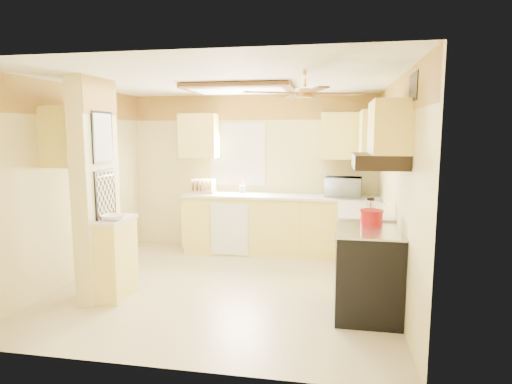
% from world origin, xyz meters
% --- Properties ---
extents(floor, '(4.00, 4.00, 0.00)m').
position_xyz_m(floor, '(0.00, 0.00, 0.00)').
color(floor, '#CFB98F').
rests_on(floor, ground).
extents(ceiling, '(4.00, 4.00, 0.00)m').
position_xyz_m(ceiling, '(0.00, 0.00, 2.50)').
color(ceiling, white).
rests_on(ceiling, wall_back).
extents(wall_back, '(4.00, 0.00, 4.00)m').
position_xyz_m(wall_back, '(0.00, 1.90, 1.25)').
color(wall_back, beige).
rests_on(wall_back, floor).
extents(wall_front, '(4.00, 0.00, 4.00)m').
position_xyz_m(wall_front, '(0.00, -1.90, 1.25)').
color(wall_front, beige).
rests_on(wall_front, floor).
extents(wall_left, '(0.00, 3.80, 3.80)m').
position_xyz_m(wall_left, '(-2.00, 0.00, 1.25)').
color(wall_left, beige).
rests_on(wall_left, floor).
extents(wall_right, '(0.00, 3.80, 3.80)m').
position_xyz_m(wall_right, '(2.00, 0.00, 1.25)').
color(wall_right, beige).
rests_on(wall_right, floor).
extents(wallpaper_border, '(4.00, 0.02, 0.40)m').
position_xyz_m(wallpaper_border, '(0.00, 1.88, 2.30)').
color(wallpaper_border, gold).
rests_on(wallpaper_border, wall_back).
extents(partition_column, '(0.20, 0.70, 2.50)m').
position_xyz_m(partition_column, '(-1.35, -0.55, 1.25)').
color(partition_column, beige).
rests_on(partition_column, floor).
extents(partition_ledge, '(0.25, 0.55, 0.90)m').
position_xyz_m(partition_ledge, '(-1.13, -0.55, 0.45)').
color(partition_ledge, '#EAD867').
rests_on(partition_ledge, floor).
extents(ledge_top, '(0.28, 0.58, 0.04)m').
position_xyz_m(ledge_top, '(-1.13, -0.55, 0.92)').
color(ledge_top, silver).
rests_on(ledge_top, partition_ledge).
extents(lower_cabinets_back, '(3.00, 0.60, 0.90)m').
position_xyz_m(lower_cabinets_back, '(0.50, 1.60, 0.45)').
color(lower_cabinets_back, '#EAD867').
rests_on(lower_cabinets_back, floor).
extents(lower_cabinets_right, '(0.60, 1.40, 0.90)m').
position_xyz_m(lower_cabinets_right, '(1.70, 0.60, 0.45)').
color(lower_cabinets_right, '#EAD867').
rests_on(lower_cabinets_right, floor).
extents(countertop_back, '(3.04, 0.64, 0.04)m').
position_xyz_m(countertop_back, '(0.50, 1.59, 0.92)').
color(countertop_back, silver).
rests_on(countertop_back, lower_cabinets_back).
extents(countertop_right, '(0.64, 1.44, 0.04)m').
position_xyz_m(countertop_right, '(1.69, 0.60, 0.92)').
color(countertop_right, silver).
rests_on(countertop_right, lower_cabinets_right).
extents(dishwasher_panel, '(0.58, 0.02, 0.80)m').
position_xyz_m(dishwasher_panel, '(-0.25, 1.29, 0.43)').
color(dishwasher_panel, white).
rests_on(dishwasher_panel, lower_cabinets_back).
extents(window, '(0.92, 0.02, 1.02)m').
position_xyz_m(window, '(-0.25, 1.89, 1.55)').
color(window, white).
rests_on(window, wall_back).
extents(upper_cab_back_left, '(0.60, 0.35, 0.70)m').
position_xyz_m(upper_cab_back_left, '(-0.85, 1.72, 1.85)').
color(upper_cab_back_left, '#EAD867').
rests_on(upper_cab_back_left, wall_back).
extents(upper_cab_back_right, '(0.90, 0.35, 0.70)m').
position_xyz_m(upper_cab_back_right, '(1.55, 1.72, 1.85)').
color(upper_cab_back_right, '#EAD867').
rests_on(upper_cab_back_right, wall_back).
extents(upper_cab_right, '(0.35, 1.00, 0.70)m').
position_xyz_m(upper_cab_right, '(1.82, 1.25, 1.85)').
color(upper_cab_right, '#EAD867').
rests_on(upper_cab_right, wall_right).
extents(upper_cab_left_wall, '(0.35, 0.75, 0.70)m').
position_xyz_m(upper_cab_left_wall, '(-1.82, -0.25, 1.85)').
color(upper_cab_left_wall, '#EAD867').
rests_on(upper_cab_left_wall, wall_left).
extents(upper_cab_over_stove, '(0.35, 0.76, 0.52)m').
position_xyz_m(upper_cab_over_stove, '(1.82, -0.55, 1.95)').
color(upper_cab_over_stove, '#EAD867').
rests_on(upper_cab_over_stove, wall_right).
extents(stove, '(0.68, 0.77, 0.92)m').
position_xyz_m(stove, '(1.67, -0.55, 0.46)').
color(stove, black).
rests_on(stove, floor).
extents(range_hood, '(0.50, 0.76, 0.14)m').
position_xyz_m(range_hood, '(1.74, -0.55, 1.62)').
color(range_hood, black).
rests_on(range_hood, upper_cab_over_stove).
extents(poster_menu, '(0.02, 0.42, 0.57)m').
position_xyz_m(poster_menu, '(-1.24, -0.55, 1.85)').
color(poster_menu, black).
rests_on(poster_menu, partition_column).
extents(poster_nashville, '(0.02, 0.42, 0.57)m').
position_xyz_m(poster_nashville, '(-1.24, -0.55, 1.20)').
color(poster_nashville, black).
rests_on(poster_nashville, partition_column).
extents(ceiling_light_panel, '(1.35, 0.95, 0.06)m').
position_xyz_m(ceiling_light_panel, '(0.10, 0.50, 2.46)').
color(ceiling_light_panel, brown).
rests_on(ceiling_light_panel, ceiling).
extents(ceiling_fan, '(1.15, 1.15, 0.26)m').
position_xyz_m(ceiling_fan, '(1.00, -0.70, 2.29)').
color(ceiling_fan, gold).
rests_on(ceiling_fan, ceiling).
extents(vent_grate, '(0.02, 0.40, 0.25)m').
position_xyz_m(vent_grate, '(1.98, -0.90, 2.30)').
color(vent_grate, black).
rests_on(vent_grate, wall_right).
extents(microwave, '(0.57, 0.42, 0.30)m').
position_xyz_m(microwave, '(1.46, 1.59, 1.09)').
color(microwave, white).
rests_on(microwave, countertop_back).
extents(bowl, '(0.25, 0.25, 0.06)m').
position_xyz_m(bowl, '(-1.09, -0.66, 0.97)').
color(bowl, white).
rests_on(bowl, ledge_top).
extents(dutch_oven, '(0.25, 0.25, 0.17)m').
position_xyz_m(dutch_oven, '(1.71, -0.32, 1.00)').
color(dutch_oven, '#A71010').
rests_on(dutch_oven, stove).
extents(kettle, '(0.13, 0.13, 0.20)m').
position_xyz_m(kettle, '(1.74, 0.16, 1.03)').
color(kettle, silver).
rests_on(kettle, countertop_right).
extents(dish_rack, '(0.39, 0.29, 0.22)m').
position_xyz_m(dish_rack, '(-0.75, 1.58, 1.02)').
color(dish_rack, '#D2B479').
rests_on(dish_rack, countertop_back).
extents(utensil_crock, '(0.09, 0.09, 0.19)m').
position_xyz_m(utensil_crock, '(-0.13, 1.71, 1.00)').
color(utensil_crock, white).
rests_on(utensil_crock, countertop_back).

